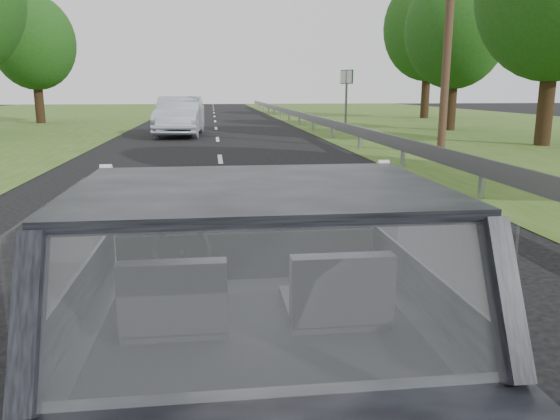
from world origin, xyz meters
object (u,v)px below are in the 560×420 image
object	(u,v)px
utility_pole	(449,25)
highway_sign	(346,99)
subject_car	(253,300)
cat	(286,211)
other_car	(180,116)

from	to	relation	value
utility_pole	highway_sign	bearing A→B (deg)	90.79
subject_car	highway_sign	xyz separation A→B (m)	(6.40, 23.95, 0.67)
highway_sign	utility_pole	bearing A→B (deg)	-106.90
cat	utility_pole	distance (m)	13.89
cat	highway_sign	world-z (taller)	highway_sign
subject_car	utility_pole	bearing A→B (deg)	62.70
other_car	utility_pole	world-z (taller)	utility_pole
cat	subject_car	bearing A→B (deg)	-121.36
other_car	utility_pole	xyz separation A→B (m)	(8.05, -7.43, 2.85)
subject_car	utility_pole	distance (m)	14.60
highway_sign	other_car	bearing A→B (deg)	-171.95
highway_sign	utility_pole	world-z (taller)	utility_pole
subject_car	highway_sign	distance (m)	24.80
cat	highway_sign	xyz separation A→B (m)	(6.14, 23.35, 0.31)
subject_car	utility_pole	world-z (taller)	utility_pole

